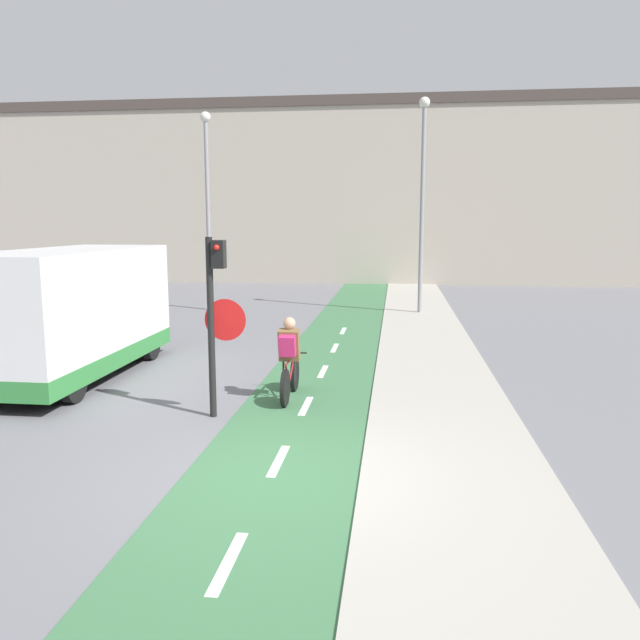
% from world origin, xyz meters
% --- Properties ---
extents(ground_plane, '(120.00, 120.00, 0.00)m').
position_xyz_m(ground_plane, '(0.00, 0.00, 0.00)').
color(ground_plane, slate).
extents(bike_lane, '(2.19, 60.00, 0.02)m').
position_xyz_m(bike_lane, '(0.00, 0.01, 0.01)').
color(bike_lane, '#3D7047').
rests_on(bike_lane, ground_plane).
extents(sidewalk_strip, '(2.40, 60.00, 0.05)m').
position_xyz_m(sidewalk_strip, '(2.30, 0.00, 0.03)').
color(sidewalk_strip, '#A8A399').
rests_on(sidewalk_strip, ground_plane).
extents(building_row_background, '(60.00, 5.20, 9.28)m').
position_xyz_m(building_row_background, '(0.00, 26.92, 4.65)').
color(building_row_background, '#B2A899').
rests_on(building_row_background, ground_plane).
extents(traffic_light_pole, '(0.67, 0.25, 2.91)m').
position_xyz_m(traffic_light_pole, '(-1.34, 2.31, 1.81)').
color(traffic_light_pole, black).
rests_on(traffic_light_pole, ground_plane).
extents(street_lamp_far, '(0.36, 0.36, 6.90)m').
position_xyz_m(street_lamp_far, '(-5.15, 14.46, 4.21)').
color(street_lamp_far, gray).
rests_on(street_lamp_far, ground_plane).
extents(street_lamp_sidewalk, '(0.36, 0.36, 7.20)m').
position_xyz_m(street_lamp_sidewalk, '(2.31, 14.40, 4.37)').
color(street_lamp_sidewalk, gray).
rests_on(street_lamp_sidewalk, ground_plane).
extents(cyclist_near, '(0.46, 1.67, 1.48)m').
position_xyz_m(cyclist_near, '(-0.36, 3.43, 0.71)').
color(cyclist_near, black).
rests_on(cyclist_near, ground_plane).
extents(van, '(2.08, 5.40, 2.60)m').
position_xyz_m(van, '(-5.00, 4.52, 1.28)').
color(van, silver).
rests_on(van, ground_plane).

